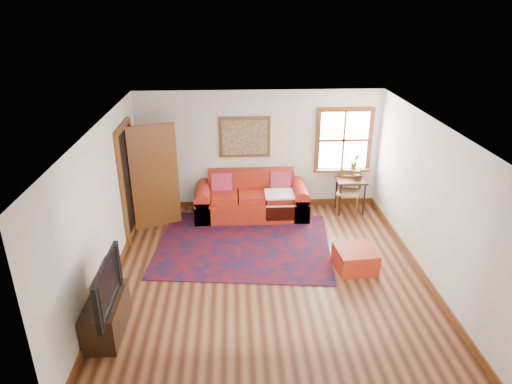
{
  "coord_description": "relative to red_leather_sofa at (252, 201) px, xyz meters",
  "views": [
    {
      "loc": [
        -0.52,
        -6.25,
        4.19
      ],
      "look_at": [
        -0.17,
        0.6,
        1.24
      ],
      "focal_mm": 32.0,
      "sensor_mm": 36.0,
      "label": 1
    }
  ],
  "objects": [
    {
      "name": "ground",
      "position": [
        0.18,
        -2.31,
        -0.3
      ],
      "size": [
        5.5,
        5.5,
        0.0
      ],
      "primitive_type": "plane",
      "color": "#3F1E11",
      "rests_on": "ground"
    },
    {
      "name": "room_envelope",
      "position": [
        0.18,
        -2.29,
        1.35
      ],
      "size": [
        5.04,
        5.54,
        2.52
      ],
      "color": "silver",
      "rests_on": "ground"
    },
    {
      "name": "window",
      "position": [
        1.96,
        0.4,
        1.02
      ],
      "size": [
        1.18,
        0.2,
        1.38
      ],
      "color": "white",
      "rests_on": "ground"
    },
    {
      "name": "doorway",
      "position": [
        -2.03,
        -0.52,
        0.77
      ],
      "size": [
        0.89,
        1.08,
        2.14
      ],
      "color": "black",
      "rests_on": "ground"
    },
    {
      "name": "framed_artwork",
      "position": [
        -0.12,
        0.41,
        1.25
      ],
      "size": [
        1.05,
        0.07,
        0.85
      ],
      "color": "brown",
      "rests_on": "ground"
    },
    {
      "name": "persian_rug",
      "position": [
        -0.2,
        -1.26,
        -0.29
      ],
      "size": [
        3.34,
        2.79,
        0.02
      ],
      "primitive_type": "cube",
      "rotation": [
        0.0,
        0.0,
        -0.1
      ],
      "color": "#570C11",
      "rests_on": "ground"
    },
    {
      "name": "red_leather_sofa",
      "position": [
        0.0,
        0.0,
        0.0
      ],
      "size": [
        2.28,
        0.94,
        0.89
      ],
      "color": "#AD2916",
      "rests_on": "ground"
    },
    {
      "name": "red_ottoman",
      "position": [
        1.63,
        -2.13,
        -0.12
      ],
      "size": [
        0.68,
        0.68,
        0.36
      ],
      "primitive_type": "cube",
      "rotation": [
        0.0,
        0.0,
        0.09
      ],
      "color": "#AD2916",
      "rests_on": "ground"
    },
    {
      "name": "side_table",
      "position": [
        2.06,
        0.04,
        0.3
      ],
      "size": [
        0.6,
        0.45,
        0.72
      ],
      "color": "black",
      "rests_on": "ground"
    },
    {
      "name": "ladder_back_chair",
      "position": [
        2.01,
        -0.0,
        0.23
      ],
      "size": [
        0.57,
        0.56,
        0.97
      ],
      "color": "tan",
      "rests_on": "ground"
    },
    {
      "name": "media_cabinet",
      "position": [
        -2.09,
        -3.53,
        -0.03
      ],
      "size": [
        0.43,
        0.96,
        0.53
      ],
      "primitive_type": "cube",
      "color": "black",
      "rests_on": "ground"
    },
    {
      "name": "television",
      "position": [
        -2.07,
        -3.67,
        0.56
      ],
      "size": [
        0.15,
        1.12,
        0.65
      ],
      "primitive_type": "imported",
      "rotation": [
        0.0,
        0.0,
        1.57
      ],
      "color": "black",
      "rests_on": "media_cabinet"
    },
    {
      "name": "candle_hurricane",
      "position": [
        -2.04,
        -3.17,
        0.32
      ],
      "size": [
        0.12,
        0.12,
        0.18
      ],
      "color": "silver",
      "rests_on": "media_cabinet"
    }
  ]
}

